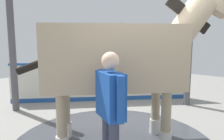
{
  "coord_description": "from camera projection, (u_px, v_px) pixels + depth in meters",
  "views": [
    {
      "loc": [
        -2.95,
        -2.02,
        1.75
      ],
      "look_at": [
        -0.62,
        -0.04,
        1.32
      ],
      "focal_mm": 34.91,
      "sensor_mm": 36.0,
      "label": 1
    }
  ],
  "objects": [
    {
      "name": "horse",
      "position": [
        121.0,
        57.0,
        3.56
      ],
      "size": [
        2.73,
        2.62,
        2.66
      ],
      "rotation": [
        0.0,
        0.0,
        -0.76
      ],
      "color": "tan",
      "rests_on": "ground"
    },
    {
      "name": "roof_post_far",
      "position": [
        13.0,
        54.0,
        5.22
      ],
      "size": [
        0.16,
        0.16,
        2.82
      ],
      "primitive_type": "cylinder",
      "color": "#4C4C51",
      "rests_on": "ground"
    },
    {
      "name": "barrier_wall",
      "position": [
        103.0,
        83.0,
        6.21
      ],
      "size": [
        3.76,
        3.58,
        1.11
      ],
      "color": "silver",
      "rests_on": "ground"
    },
    {
      "name": "roof_post_near",
      "position": [
        189.0,
        52.0,
        5.69
      ],
      "size": [
        0.16,
        0.16,
        2.82
      ],
      "primitive_type": "cylinder",
      "color": "#4C4C51",
      "rests_on": "ground"
    },
    {
      "name": "handler",
      "position": [
        110.0,
        108.0,
        2.67
      ],
      "size": [
        0.4,
        0.6,
        1.61
      ],
      "rotation": [
        0.0,
        0.0,
        2.69
      ],
      "color": "#47331E",
      "rests_on": "ground"
    }
  ]
}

